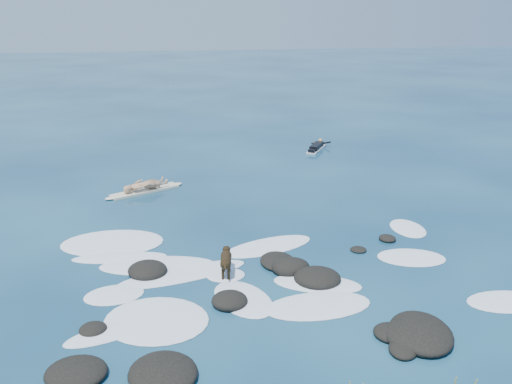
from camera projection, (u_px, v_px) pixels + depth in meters
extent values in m
plane|color=#0A2642|center=(272.00, 263.00, 16.89)|extent=(160.00, 160.00, 0.00)
ellipsoid|color=black|center=(403.00, 349.00, 12.58)|extent=(0.89, 1.00, 0.25)
ellipsoid|color=black|center=(392.00, 333.00, 13.18)|extent=(1.14, 1.15, 0.28)
ellipsoid|color=black|center=(317.00, 278.00, 15.73)|extent=(1.65, 1.61, 0.46)
ellipsoid|color=black|center=(278.00, 261.00, 16.83)|extent=(1.07, 1.35, 0.29)
ellipsoid|color=black|center=(230.00, 301.00, 14.55)|extent=(0.97, 0.99, 0.40)
ellipsoid|color=black|center=(93.00, 329.00, 13.34)|extent=(0.85, 0.85, 0.25)
ellipsoid|color=black|center=(387.00, 238.00, 18.51)|extent=(0.58, 0.63, 0.22)
ellipsoid|color=black|center=(414.00, 335.00, 13.02)|extent=(1.85, 1.86, 0.44)
ellipsoid|color=black|center=(358.00, 250.00, 17.73)|extent=(0.66, 0.66, 0.13)
ellipsoid|color=black|center=(148.00, 270.00, 16.17)|extent=(1.52, 1.54, 0.44)
ellipsoid|color=black|center=(291.00, 267.00, 16.34)|extent=(1.15, 0.99, 0.49)
ellipsoid|color=black|center=(163.00, 373.00, 11.70)|extent=(1.72, 1.82, 0.39)
ellipsoid|color=black|center=(76.00, 373.00, 11.73)|extent=(1.53, 1.45, 0.36)
ellipsoid|color=black|center=(421.00, 333.00, 13.10)|extent=(1.81, 2.13, 0.46)
ellipsoid|color=white|center=(408.00, 228.00, 19.45)|extent=(1.15, 1.76, 0.12)
ellipsoid|color=white|center=(157.00, 320.00, 13.83)|extent=(3.22, 3.04, 0.12)
ellipsoid|color=white|center=(317.00, 284.00, 15.63)|extent=(2.68, 1.91, 0.12)
ellipsoid|color=white|center=(411.00, 258.00, 17.22)|extent=(2.30, 1.75, 0.12)
ellipsoid|color=white|center=(269.00, 246.00, 18.03)|extent=(3.32, 2.19, 0.12)
ellipsoid|color=white|center=(506.00, 302.00, 14.68)|extent=(2.16, 1.29, 0.12)
ellipsoid|color=white|center=(114.00, 295.00, 15.02)|extent=(1.72, 1.35, 0.12)
ellipsoid|color=white|center=(119.00, 258.00, 17.21)|extent=(2.90, 0.98, 0.12)
ellipsoid|color=white|center=(158.00, 266.00, 16.70)|extent=(3.54, 1.67, 0.12)
ellipsoid|color=white|center=(183.00, 274.00, 16.17)|extent=(3.99, 2.04, 0.12)
ellipsoid|color=white|center=(113.00, 331.00, 13.35)|extent=(2.49, 1.66, 0.12)
ellipsoid|color=white|center=(243.00, 299.00, 14.82)|extent=(1.98, 2.52, 0.12)
ellipsoid|color=white|center=(318.00, 306.00, 14.49)|extent=(2.88, 1.58, 0.12)
ellipsoid|color=white|center=(112.00, 243.00, 18.30)|extent=(3.39, 2.35, 0.12)
ellipsoid|color=white|center=(226.00, 275.00, 16.11)|extent=(1.10, 0.90, 0.12)
cube|color=beige|center=(145.00, 191.00, 23.20)|extent=(2.82, 1.87, 0.10)
ellipsoid|color=beige|center=(176.00, 184.00, 24.03)|extent=(0.66, 0.56, 0.10)
ellipsoid|color=beige|center=(112.00, 198.00, 22.37)|extent=(0.66, 0.56, 0.10)
imported|color=tan|center=(143.00, 168.00, 22.89)|extent=(0.71, 0.81, 1.87)
cube|color=silver|center=(316.00, 149.00, 29.87)|extent=(1.57, 2.17, 0.08)
ellipsoid|color=silver|center=(322.00, 144.00, 30.86)|extent=(0.48, 0.55, 0.08)
cube|color=black|center=(317.00, 146.00, 29.82)|extent=(1.05, 1.38, 0.22)
sphere|color=tan|center=(321.00, 141.00, 30.49)|extent=(0.32, 0.32, 0.23)
cylinder|color=black|center=(316.00, 142.00, 30.76)|extent=(0.57, 0.17, 0.25)
cylinder|color=black|center=(326.00, 143.00, 30.56)|extent=(0.40, 0.50, 0.25)
cube|color=black|center=(313.00, 150.00, 29.17)|extent=(0.58, 0.65, 0.14)
cylinder|color=black|center=(226.00, 260.00, 15.85)|extent=(0.39, 0.66, 0.30)
sphere|color=black|center=(226.00, 256.00, 16.12)|extent=(0.36, 0.36, 0.32)
sphere|color=black|center=(225.00, 264.00, 15.59)|extent=(0.33, 0.33, 0.29)
sphere|color=black|center=(226.00, 250.00, 16.26)|extent=(0.26, 0.26, 0.23)
cone|color=black|center=(227.00, 248.00, 16.39)|extent=(0.14, 0.16, 0.12)
cone|color=black|center=(224.00, 247.00, 16.22)|extent=(0.11, 0.09, 0.11)
cone|color=black|center=(228.00, 247.00, 16.22)|extent=(0.11, 0.09, 0.11)
cylinder|color=black|center=(223.00, 267.00, 16.16)|extent=(0.09, 0.09, 0.41)
cylinder|color=black|center=(229.00, 267.00, 16.16)|extent=(0.09, 0.09, 0.41)
cylinder|color=black|center=(223.00, 274.00, 15.75)|extent=(0.09, 0.09, 0.41)
cylinder|color=black|center=(229.00, 274.00, 15.75)|extent=(0.09, 0.09, 0.41)
cylinder|color=black|center=(225.00, 265.00, 15.44)|extent=(0.10, 0.30, 0.18)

